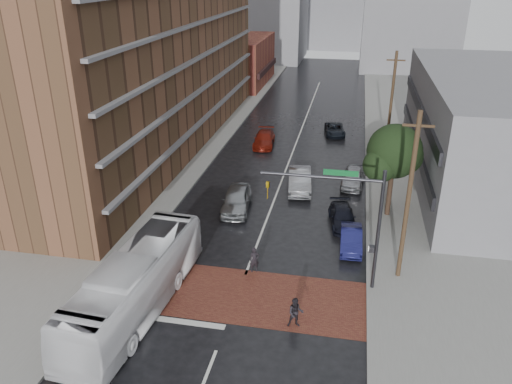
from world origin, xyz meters
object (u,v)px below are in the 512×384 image
(suv_travel, at_px, (335,130))
(car_parked_near, at_px, (351,239))
(car_travel_c, at_px, (264,139))
(car_parked_far, at_px, (353,177))
(car_travel_a, at_px, (236,200))
(pedestrian_b, at_px, (296,313))
(car_parked_mid, at_px, (342,217))
(car_travel_b, at_px, (300,180))
(pedestrian_a, at_px, (254,260))
(transit_bus, at_px, (136,284))

(suv_travel, height_order, car_parked_near, car_parked_near)
(car_travel_c, height_order, car_parked_far, car_parked_far)
(car_travel_a, relative_size, car_parked_near, 1.27)
(pedestrian_b, distance_m, car_parked_mid, 11.66)
(car_travel_b, bearing_deg, pedestrian_b, -91.42)
(suv_travel, bearing_deg, pedestrian_a, -104.97)
(transit_bus, relative_size, suv_travel, 2.75)
(suv_travel, bearing_deg, car_travel_a, -115.57)
(car_travel_b, relative_size, suv_travel, 1.19)
(car_travel_b, distance_m, suv_travel, 15.43)
(pedestrian_a, bearing_deg, car_parked_mid, 31.87)
(car_travel_b, xyz_separation_m, car_parked_near, (4.31, -8.54, -0.20))
(transit_bus, xyz_separation_m, car_travel_a, (2.38, 12.60, -0.80))
(car_parked_mid, distance_m, car_parked_far, 7.19)
(car_parked_mid, bearing_deg, car_travel_b, 114.66)
(pedestrian_a, height_order, car_parked_mid, pedestrian_a)
(transit_bus, relative_size, car_parked_mid, 2.82)
(car_travel_a, height_order, suv_travel, car_travel_a)
(car_parked_far, bearing_deg, car_parked_near, -85.06)
(transit_bus, bearing_deg, car_travel_c, 90.24)
(transit_bus, height_order, suv_travel, transit_bus)
(transit_bus, relative_size, car_travel_b, 2.32)
(car_travel_b, bearing_deg, car_parked_far, 15.11)
(pedestrian_b, relative_size, car_travel_a, 0.33)
(car_travel_b, height_order, car_travel_c, car_travel_b)
(car_travel_a, relative_size, car_travel_b, 0.97)
(pedestrian_b, xyz_separation_m, car_travel_b, (-1.76, 16.92, 0.01))
(car_travel_c, distance_m, car_parked_mid, 17.84)
(car_parked_far, bearing_deg, car_parked_mid, -90.18)
(car_parked_far, bearing_deg, car_travel_b, -152.98)
(pedestrian_b, distance_m, car_parked_far, 18.83)
(suv_travel, bearing_deg, car_parked_near, -92.77)
(pedestrian_a, distance_m, pedestrian_b, 5.41)
(suv_travel, relative_size, car_parked_mid, 1.03)
(pedestrian_a, bearing_deg, car_travel_c, 75.74)
(car_parked_far, bearing_deg, car_travel_c, 141.20)
(pedestrian_b, height_order, car_travel_c, pedestrian_b)
(car_travel_a, bearing_deg, transit_bus, -106.43)
(car_travel_c, height_order, suv_travel, car_travel_c)
(car_travel_b, distance_m, car_parked_near, 9.57)
(pedestrian_a, bearing_deg, car_travel_a, 87.36)
(pedestrian_b, xyz_separation_m, suv_travel, (0.29, 32.21, -0.23))
(pedestrian_a, height_order, car_travel_c, pedestrian_a)
(car_parked_mid, bearing_deg, car_travel_a, 164.66)
(car_travel_b, bearing_deg, suv_travel, 75.05)
(pedestrian_b, relative_size, car_parked_near, 0.43)
(pedestrian_a, height_order, car_travel_a, car_travel_a)
(suv_travel, xyz_separation_m, car_parked_mid, (1.61, -20.71, 0.01))
(car_travel_b, height_order, car_parked_far, car_travel_b)
(car_parked_near, relative_size, car_parked_far, 0.89)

